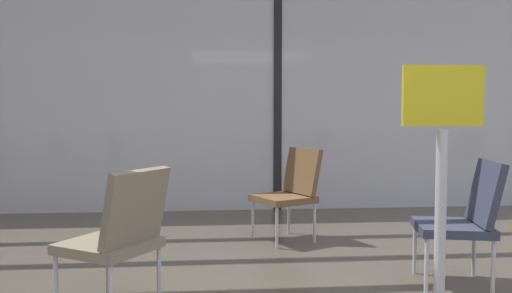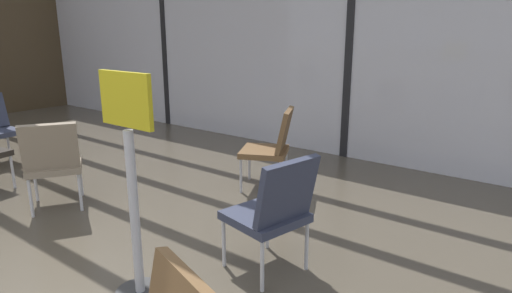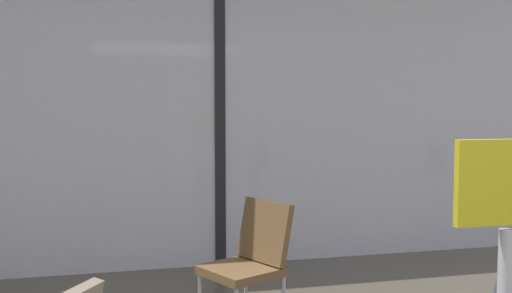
% 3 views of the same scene
% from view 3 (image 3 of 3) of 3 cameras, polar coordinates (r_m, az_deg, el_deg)
% --- Properties ---
extents(glass_curtain_wall, '(14.00, 0.08, 3.25)m').
position_cam_3_polar(glass_curtain_wall, '(5.78, -3.52, 4.71)').
color(glass_curtain_wall, silver).
rests_on(glass_curtain_wall, ground).
extents(window_mullion_1, '(0.10, 0.12, 3.25)m').
position_cam_3_polar(window_mullion_1, '(5.78, -3.52, 4.71)').
color(window_mullion_1, black).
rests_on(window_mullion_1, ground).
extents(parked_airplane, '(11.00, 4.57, 4.57)m').
position_cam_3_polar(parked_airplane, '(11.59, -14.25, 7.60)').
color(parked_airplane, silver).
rests_on(parked_airplane, ground).
extents(lounge_chair_6, '(0.68, 0.66, 0.87)m').
position_cam_3_polar(lounge_chair_6, '(4.33, -0.46, -10.27)').
color(lounge_chair_6, brown).
rests_on(lounge_chair_6, ground).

